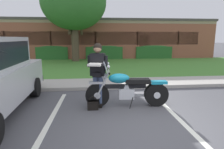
# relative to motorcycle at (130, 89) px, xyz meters

# --- Properties ---
(ground_plane) EXTENTS (140.00, 140.00, 0.00)m
(ground_plane) POSITION_rel_motorcycle_xyz_m (0.16, -1.10, -0.49)
(ground_plane) COLOR #4C4C51
(curb_strip) EXTENTS (60.00, 0.20, 0.12)m
(curb_strip) POSITION_rel_motorcycle_xyz_m (0.16, 1.80, -0.43)
(curb_strip) COLOR #ADA89E
(curb_strip) RESTS_ON ground
(concrete_walk) EXTENTS (60.00, 1.50, 0.08)m
(concrete_walk) POSITION_rel_motorcycle_xyz_m (0.16, 2.65, -0.45)
(concrete_walk) COLOR #ADA89E
(concrete_walk) RESTS_ON ground
(grass_lawn) EXTENTS (60.00, 8.45, 0.06)m
(grass_lawn) POSITION_rel_motorcycle_xyz_m (0.16, 7.62, -0.46)
(grass_lawn) COLOR #478433
(grass_lawn) RESTS_ON ground
(stall_stripe_0) EXTENTS (0.18, 4.40, 0.01)m
(stall_stripe_0) POSITION_rel_motorcycle_xyz_m (-1.97, -0.90, -0.49)
(stall_stripe_0) COLOR silver
(stall_stripe_0) RESTS_ON ground
(stall_stripe_1) EXTENTS (0.18, 4.40, 0.01)m
(stall_stripe_1) POSITION_rel_motorcycle_xyz_m (0.96, -0.90, -0.49)
(stall_stripe_1) COLOR silver
(stall_stripe_1) RESTS_ON ground
(motorcycle) EXTENTS (2.24, 0.82, 1.26)m
(motorcycle) POSITION_rel_motorcycle_xyz_m (0.00, 0.00, 0.00)
(motorcycle) COLOR black
(motorcycle) RESTS_ON ground
(rider_person) EXTENTS (0.54, 0.64, 1.70)m
(rider_person) POSITION_rel_motorcycle_xyz_m (-0.86, 0.04, 0.52)
(rider_person) COLOR black
(rider_person) RESTS_ON ground
(handbag) EXTENTS (0.28, 0.13, 0.36)m
(handbag) POSITION_rel_motorcycle_xyz_m (-1.00, -0.18, -0.34)
(handbag) COLOR black
(handbag) RESTS_ON ground
(shade_tree) EXTENTS (4.85, 4.85, 6.54)m
(shade_tree) POSITION_rel_motorcycle_xyz_m (-2.33, 10.23, 3.96)
(shade_tree) COLOR #4C3D2D
(shade_tree) RESTS_ON ground
(hedge_left) EXTENTS (2.62, 0.90, 1.24)m
(hedge_left) POSITION_rel_motorcycle_xyz_m (-4.39, 11.85, 0.16)
(hedge_left) COLOR #286028
(hedge_left) RESTS_ON ground
(hedge_center_left) EXTENTS (3.15, 0.90, 1.24)m
(hedge_center_left) POSITION_rel_motorcycle_xyz_m (0.00, 11.85, 0.16)
(hedge_center_left) COLOR #286028
(hedge_center_left) RESTS_ON ground
(hedge_center_right) EXTENTS (3.21, 0.90, 1.24)m
(hedge_center_right) POSITION_rel_motorcycle_xyz_m (4.39, 11.85, 0.16)
(hedge_center_right) COLOR #286028
(hedge_center_right) RESTS_ON ground
(brick_building) EXTENTS (21.80, 11.96, 3.51)m
(brick_building) POSITION_rel_motorcycle_xyz_m (-0.76, 17.48, 1.27)
(brick_building) COLOR #93513D
(brick_building) RESTS_ON ground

